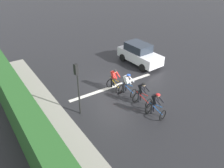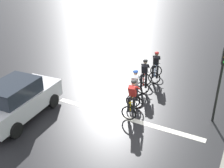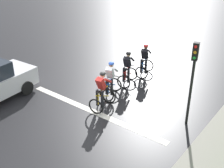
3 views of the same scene
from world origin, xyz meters
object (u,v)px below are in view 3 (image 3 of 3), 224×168
Objects in this scene: cyclist_second at (127,69)px; cyclist_mid at (111,81)px; cyclist_lead at (145,61)px; traffic_light_near_crossing at (193,72)px; cyclist_fourth at (102,92)px.

cyclist_mid is at bearing -86.04° from cyclist_second.
cyclist_lead is 2.85m from cyclist_mid.
traffic_light_near_crossing is (3.66, 0.06, 1.43)m from cyclist_mid.
cyclist_lead is 1.40m from cyclist_second.
cyclist_fourth is (0.34, -3.89, 0.00)m from cyclist_lead.
cyclist_lead is at bearing 95.05° from cyclist_fourth.
cyclist_fourth is at bearing -161.65° from traffic_light_near_crossing.
cyclist_mid is at bearing 108.67° from cyclist_fourth.
cyclist_lead is 0.50× the size of traffic_light_near_crossing.
cyclist_second is 1.46m from cyclist_mid.
cyclist_mid is 0.50× the size of traffic_light_near_crossing.
traffic_light_near_crossing is at bearing 0.94° from cyclist_mid.
cyclist_second is 0.50× the size of traffic_light_near_crossing.
cyclist_second is at bearing 93.96° from cyclist_mid.
cyclist_mid is 1.00× the size of cyclist_fourth.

